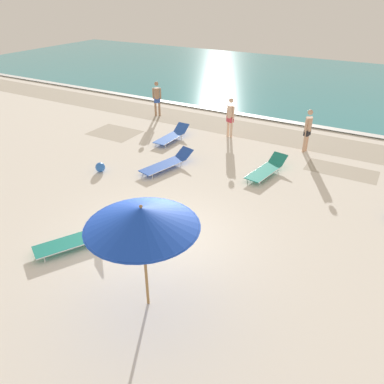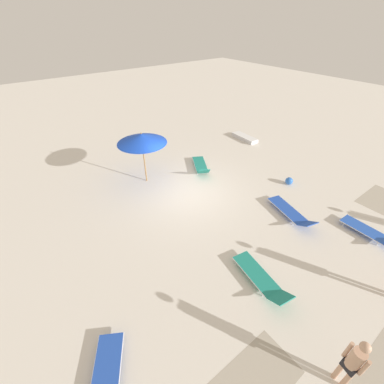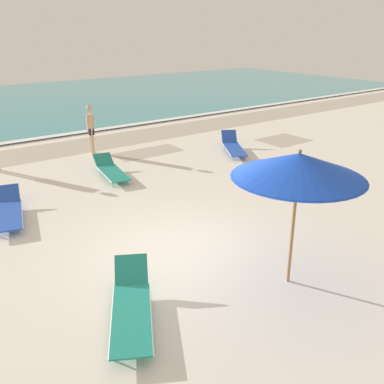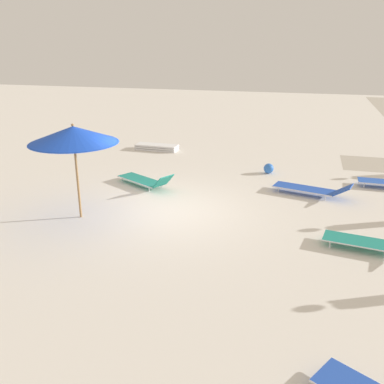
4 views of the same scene
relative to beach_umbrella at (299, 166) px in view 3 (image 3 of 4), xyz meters
The scene contains 7 objects.
ground_plane 3.24m from the beach_umbrella, 116.01° to the left, with size 60.00×60.00×0.16m.
beach_umbrella is the anchor object (origin of this frame).
sun_lounger_under_umbrella 3.56m from the beach_umbrella, 164.75° to the left, with size 1.59×2.19×0.58m.
sun_lounger_beside_umbrella 7.12m from the beach_umbrella, 119.56° to the left, with size 1.16×2.38×0.49m.
sun_lounger_near_water_right 7.56m from the beach_umbrella, 89.52° to the left, with size 0.95×2.23×0.48m.
sun_lounger_mid_beach_solo 8.90m from the beach_umbrella, 54.99° to the left, with size 1.66×2.25×0.60m.
beachgoer_wading_adult 10.20m from the beach_umbrella, 86.02° to the left, with size 0.27×0.44×1.76m.
Camera 3 is at (-4.44, -6.41, 4.38)m, focal length 40.00 mm.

